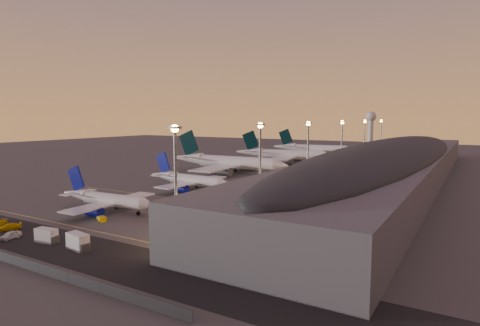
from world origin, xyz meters
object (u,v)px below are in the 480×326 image
object	(u,v)px
airliner_narrow_north	(189,180)
baggage_tug_b	(166,215)
radar_tower	(371,123)
airliner_wide_mid	(283,154)
airliner_wide_far	(313,149)
airliner_narrow_south	(106,199)
service_van_c	(10,235)
baggage_tug_a	(101,219)
service_van_d	(8,227)
catering_truck_a	(47,236)
catering_truck_b	(79,242)
airliner_wide_near	(227,162)

from	to	relation	value
airliner_narrow_north	baggage_tug_b	distance (m)	44.27
airliner_narrow_north	radar_tower	size ratio (longest dim) A/B	1.19
airliner_narrow_north	airliner_wide_mid	bearing A→B (deg)	97.10
airliner_wide_far	radar_tower	distance (m)	97.87
airliner_wide_far	radar_tower	size ratio (longest dim) A/B	1.83
airliner_narrow_south	service_van_c	world-z (taller)	airliner_narrow_south
baggage_tug_a	service_van_d	world-z (taller)	service_van_d
airliner_narrow_south	catering_truck_a	bearing A→B (deg)	-67.46
catering_truck_b	service_van_c	xyz separation A→B (m)	(-19.80, -3.11, -0.74)
airliner_wide_mid	service_van_c	size ratio (longest dim) A/B	11.94
airliner_wide_mid	service_van_c	xyz separation A→B (m)	(11.37, -172.28, -4.11)
airliner_narrow_south	airliner_narrow_north	world-z (taller)	airliner_narrow_north
baggage_tug_a	catering_truck_b	bearing A→B (deg)	-26.54
airliner_narrow_north	service_van_c	world-z (taller)	airliner_narrow_north
catering_truck_a	service_van_d	distance (m)	16.92
airliner_wide_mid	radar_tower	xyz separation A→B (m)	(18.05, 146.87, 16.90)
airliner_narrow_north	baggage_tug_a	xyz separation A→B (m)	(9.88, -50.11, -2.99)
airliner_narrow_south	service_van_d	bearing A→B (deg)	-100.89
airliner_wide_mid	catering_truck_b	xyz separation A→B (m)	(31.17, -169.17, -3.37)
airliner_wide_near	catering_truck_a	bearing A→B (deg)	-79.25
airliner_wide_mid	baggage_tug_a	size ratio (longest dim) A/B	13.30
airliner_wide_far	catering_truck_b	distance (m)	223.72
radar_tower	service_van_c	bearing A→B (deg)	-91.20
airliner_narrow_north	airliner_wide_far	size ratio (longest dim) A/B	0.65
catering_truck_b	baggage_tug_a	bearing A→B (deg)	137.55
airliner_narrow_south	airliner_wide_far	world-z (taller)	airliner_wide_far
airliner_narrow_north	radar_tower	xyz separation A→B (m)	(11.59, 247.60, 18.31)
airliner_wide_near	airliner_wide_mid	bearing A→B (deg)	83.00
airliner_narrow_south	airliner_wide_far	size ratio (longest dim) A/B	0.60
airliner_wide_near	airliner_wide_far	size ratio (longest dim) A/B	1.09
airliner_wide_near	service_van_d	world-z (taller)	airliner_wide_near
radar_tower	baggage_tug_a	xyz separation A→B (m)	(-1.71, -297.72, -21.30)
airliner_narrow_south	airliner_wide_near	bearing A→B (deg)	95.62
airliner_wide_near	service_van_d	distance (m)	112.88
radar_tower	baggage_tug_a	bearing A→B (deg)	-90.33
catering_truck_a	catering_truck_b	bearing A→B (deg)	-6.41
catering_truck_a	service_van_d	world-z (taller)	catering_truck_a
airliner_narrow_south	catering_truck_b	size ratio (longest dim) A/B	5.60
baggage_tug_a	catering_truck_b	xyz separation A→B (m)	(14.83, -18.32, 1.03)
airliner_wide_mid	baggage_tug_b	distance (m)	142.01
airliner_wide_near	service_van_c	world-z (taller)	airliner_wide_near
airliner_wide_far	service_van_d	bearing A→B (deg)	-94.81
catering_truck_b	airliner_wide_far	bearing A→B (deg)	106.70
airliner_narrow_north	airliner_wide_near	world-z (taller)	airliner_wide_near
catering_truck_a	baggage_tug_b	bearing A→B (deg)	68.36
catering_truck_a	airliner_wide_mid	bearing A→B (deg)	89.17
baggage_tug_a	catering_truck_b	world-z (taller)	catering_truck_b
baggage_tug_b	airliner_wide_mid	bearing A→B (deg)	71.96
radar_tower	catering_truck_b	xyz separation A→B (m)	(13.12, -316.04, -20.27)
radar_tower	service_van_c	distance (m)	319.91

